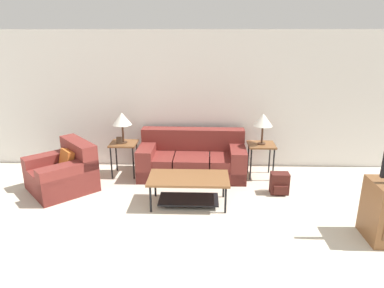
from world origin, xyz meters
TOP-DOWN VIEW (x-y plane):
  - wall_back at (0.00, 4.39)m, footprint 8.63×0.06m
  - couch at (-0.12, 3.86)m, footprint 1.95×0.92m
  - armchair at (-2.26, 3.17)m, footprint 1.34×1.34m
  - coffee_table at (-0.13, 2.69)m, footprint 1.22×0.64m
  - side_table_left at (-1.37, 3.81)m, footprint 0.48×0.45m
  - side_table_right at (1.14, 3.81)m, footprint 0.48×0.45m
  - table_lamp_left at (-1.37, 3.81)m, footprint 0.34×0.34m
  - table_lamp_right at (1.14, 3.81)m, footprint 0.34×0.34m
  - backpack at (1.34, 3.11)m, footprint 0.29×0.27m
  - picture_frame at (-1.43, 3.75)m, footprint 0.10×0.04m

SIDE VIEW (x-z plane):
  - backpack at x=1.34m, z-range 0.00..0.35m
  - armchair at x=-2.26m, z-range -0.11..0.69m
  - couch at x=-0.12m, z-range -0.11..0.71m
  - coffee_table at x=-0.13m, z-range 0.11..0.56m
  - side_table_left at x=-1.37m, z-range 0.24..0.86m
  - side_table_right at x=1.14m, z-range 0.24..0.86m
  - picture_frame at x=-1.43m, z-range 0.63..0.76m
  - table_lamp_left at x=-1.37m, z-range 0.79..1.35m
  - table_lamp_right at x=1.14m, z-range 0.79..1.35m
  - wall_back at x=0.00m, z-range 0.00..2.60m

